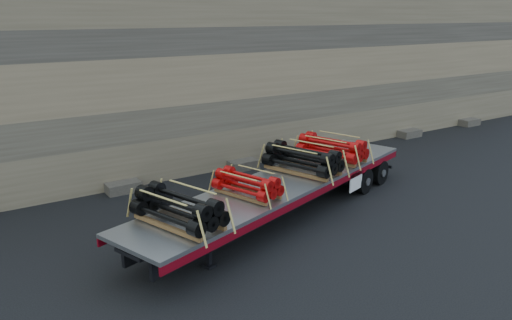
{
  "coord_description": "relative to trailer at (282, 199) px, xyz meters",
  "views": [
    {
      "loc": [
        -8.17,
        -11.83,
        6.1
      ],
      "look_at": [
        0.41,
        1.31,
        1.47
      ],
      "focal_mm": 35.0,
      "sensor_mm": 36.0,
      "label": 1
    }
  ],
  "objects": [
    {
      "name": "ground",
      "position": [
        -0.41,
        0.17,
        -0.58
      ],
      "size": [
        120.0,
        120.0,
        0.0
      ],
      "primitive_type": "plane",
      "color": "black",
      "rests_on": "ground"
    },
    {
      "name": "bundle_midfront",
      "position": [
        -1.59,
        -0.52,
        0.92
      ],
      "size": [
        1.47,
        2.07,
        0.66
      ],
      "primitive_type": null,
      "rotation": [
        0.0,
        0.0,
        0.31
      ],
      "color": "#AA0909",
      "rests_on": "trailer"
    },
    {
      "name": "bundle_midrear",
      "position": [
        1.03,
        0.33,
        1.01
      ],
      "size": [
        1.88,
        2.65,
        0.85
      ],
      "primitive_type": null,
      "rotation": [
        0.0,
        0.0,
        0.31
      ],
      "color": "black",
      "rests_on": "trailer"
    },
    {
      "name": "bundle_front",
      "position": [
        -4.05,
        -1.31,
        0.99
      ],
      "size": [
        1.81,
        2.55,
        0.82
      ],
      "primitive_type": null,
      "rotation": [
        0.0,
        0.0,
        0.31
      ],
      "color": "black",
      "rests_on": "trailer"
    },
    {
      "name": "rock_wall",
      "position": [
        -0.41,
        6.67,
        2.92
      ],
      "size": [
        44.0,
        3.0,
        7.0
      ],
      "primitive_type": "cube",
      "color": "#7A6B54",
      "rests_on": "ground"
    },
    {
      "name": "trailer",
      "position": [
        0.0,
        0.0,
        0.0
      ],
      "size": [
        11.78,
        5.72,
        1.17
      ],
      "primitive_type": null,
      "rotation": [
        0.0,
        0.0,
        0.31
      ],
      "color": "#9B9DA2",
      "rests_on": "ground"
    },
    {
      "name": "bundle_rear",
      "position": [
        2.77,
        0.9,
        0.99
      ],
      "size": [
        1.79,
        2.53,
        0.81
      ],
      "primitive_type": null,
      "rotation": [
        0.0,
        0.0,
        0.31
      ],
      "color": "#AA0909",
      "rests_on": "trailer"
    }
  ]
}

